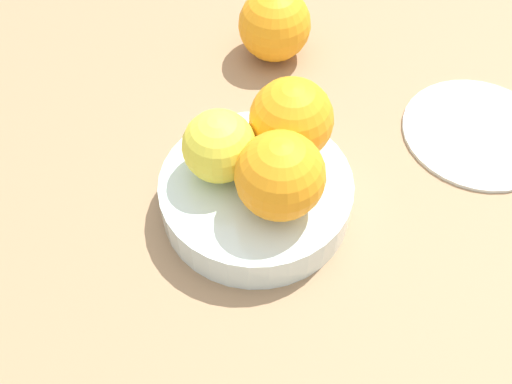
% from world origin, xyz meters
% --- Properties ---
extents(ground_plane, '(1.10, 1.10, 0.02)m').
position_xyz_m(ground_plane, '(0.00, 0.00, -0.01)').
color(ground_plane, '#997551').
extents(fruit_bowl, '(0.18, 0.18, 0.04)m').
position_xyz_m(fruit_bowl, '(0.00, 0.00, 0.02)').
color(fruit_bowl, silver).
rests_on(fruit_bowl, ground_plane).
extents(orange_in_bowl_0, '(0.07, 0.07, 0.07)m').
position_xyz_m(orange_in_bowl_0, '(-0.03, -0.01, 0.07)').
color(orange_in_bowl_0, yellow).
rests_on(orange_in_bowl_0, fruit_bowl).
extents(orange_in_bowl_1, '(0.08, 0.08, 0.08)m').
position_xyz_m(orange_in_bowl_1, '(0.03, -0.01, 0.08)').
color(orange_in_bowl_1, orange).
rests_on(orange_in_bowl_1, fruit_bowl).
extents(orange_in_bowl_2, '(0.08, 0.08, 0.08)m').
position_xyz_m(orange_in_bowl_2, '(-0.00, 0.05, 0.08)').
color(orange_in_bowl_2, orange).
rests_on(orange_in_bowl_2, fruit_bowl).
extents(orange_loose_0, '(0.08, 0.08, 0.08)m').
position_xyz_m(orange_loose_0, '(-0.12, 0.19, 0.04)').
color(orange_loose_0, orange).
rests_on(orange_loose_0, ground_plane).
extents(side_plate, '(0.16, 0.16, 0.01)m').
position_xyz_m(side_plate, '(0.13, 0.22, 0.00)').
color(side_plate, silver).
rests_on(side_plate, ground_plane).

